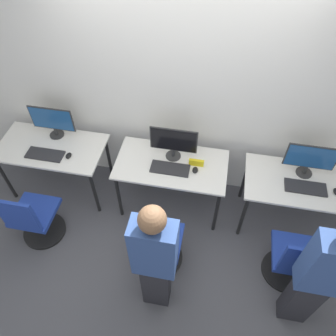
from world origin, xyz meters
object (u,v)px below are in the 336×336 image
Objects in this scene: mouse_left at (69,156)px; monitor_center at (174,142)px; keyboard_center at (170,169)px; mouse_center at (195,170)px; monitor_left at (52,121)px; mouse_right at (336,192)px; office_chair_center at (159,247)px; keyboard_right at (305,187)px; office_chair_right at (294,261)px; keyboard_left at (45,154)px; office_chair_left at (34,219)px; monitor_right at (310,159)px; person_right at (321,276)px; person_center at (155,260)px.

monitor_center is (1.13, 0.22, 0.20)m from mouse_left.
keyboard_center is 4.60× the size of mouse_center.
monitor_left is at bearing 169.01° from keyboard_center.
mouse_center is 1.00× the size of mouse_right.
office_chair_center is 1.60m from keyboard_right.
office_chair_right is at bearing -93.85° from keyboard_right.
keyboard_left is 4.60× the size of mouse_left.
office_chair_center is (1.39, -0.07, 0.00)m from office_chair_left.
keyboard_center is 1.43m from monitor_right.
monitor_left is 0.39m from keyboard_left.
monitor_left reaches higher than office_chair_left.
person_right reaches higher than monitor_center.
keyboard_right is at bearing -5.35° from monitor_left.
mouse_left is 0.22× the size of keyboard_center.
mouse_right reaches higher than keyboard_center.
monitor_center is at bearing 148.91° from office_chair_right.
mouse_center is at bearing -8.47° from monitor_left.
mouse_center is 0.10× the size of office_chair_center.
office_chair_center reaches higher than keyboard_left.
mouse_center is 1.13m from person_center.
mouse_left is at bearing 166.58° from office_chair_right.
monitor_left reaches higher than keyboard_right.
monitor_right is (1.37, 0.93, 0.60)m from office_chair_center.
monitor_left is 5.60× the size of mouse_left.
person_center is at bearing -175.74° from person_right.
keyboard_left is 1.66m from mouse_center.
mouse_right reaches higher than keyboard_left.
office_chair_right is (1.35, -0.82, -0.60)m from monitor_center.
person_right reaches higher than mouse_center.
mouse_center is at bearing 179.30° from keyboard_right.
mouse_right is (2.82, 0.04, 0.00)m from mouse_left.
monitor_left is 0.32× the size of person_center.
office_chair_center is at bearing -156.47° from mouse_right.
monitor_center is 1.00× the size of monitor_right.
keyboard_right is 0.75m from office_chair_right.
office_chair_left is 1.73× the size of monitor_right.
office_chair_center is (0.02, -0.72, -0.39)m from keyboard_center.
person_right is (-0.30, -1.00, 0.13)m from mouse_right.
mouse_left is 2.82m from mouse_right.
keyboard_center is 1.00× the size of keyboard_right.
keyboard_right is at bearing -90.00° from monitor_right.
office_chair_center is 1.49m from person_right.
keyboard_right is (2.79, 0.07, 0.00)m from keyboard_left.
mouse_right is (1.43, -0.02, 0.00)m from mouse_center.
monitor_center is at bearing 172.49° from keyboard_right.
office_chair_left is 2.11× the size of keyboard_center.
person_center is 1.32m from person_right.
mouse_center is at bearing 2.19° from mouse_left.
keyboard_left is 0.48× the size of office_chair_right.
keyboard_left is 0.26× the size of person_center.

